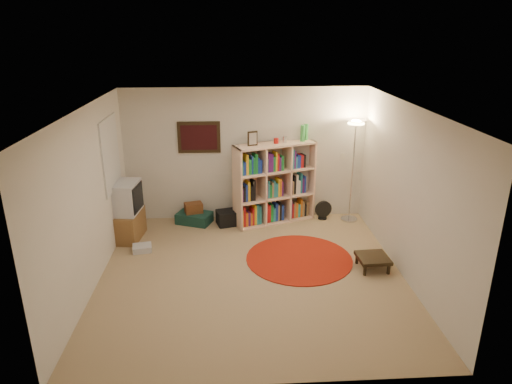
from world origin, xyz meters
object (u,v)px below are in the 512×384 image
(floor_lamp, at_px, (355,138))
(tv_stand, at_px, (125,212))
(bookshelf, at_px, (273,185))
(suitcase, at_px, (194,218))
(floor_fan, at_px, (323,210))
(side_table, at_px, (373,258))

(floor_lamp, bearing_deg, tv_stand, -172.18)
(bookshelf, xyz_separation_m, suitcase, (-1.49, -0.00, -0.63))
(floor_fan, relative_size, side_table, 0.76)
(bookshelf, relative_size, floor_fan, 4.93)
(floor_fan, xyz_separation_m, tv_stand, (-3.60, -0.63, 0.31))
(floor_fan, bearing_deg, bookshelf, 166.94)
(floor_fan, height_order, side_table, floor_fan)
(tv_stand, xyz_separation_m, suitcase, (1.13, 0.60, -0.40))
(floor_lamp, relative_size, floor_fan, 5.26)
(bookshelf, xyz_separation_m, floor_lamp, (1.47, -0.04, 0.88))
(tv_stand, xyz_separation_m, side_table, (3.98, -1.33, -0.32))
(bookshelf, height_order, floor_lamp, floor_lamp)
(floor_lamp, xyz_separation_m, side_table, (-0.12, -1.89, -1.44))
(side_table, bearing_deg, floor_lamp, 86.35)
(bookshelf, bearing_deg, floor_lamp, -21.89)
(floor_lamp, bearing_deg, suitcase, 179.29)
(tv_stand, distance_m, side_table, 4.20)
(bookshelf, height_order, tv_stand, bookshelf)
(floor_fan, distance_m, suitcase, 2.47)
(tv_stand, bearing_deg, floor_lamp, 14.86)
(bookshelf, bearing_deg, tv_stand, 172.61)
(bookshelf, bearing_deg, side_table, -75.31)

